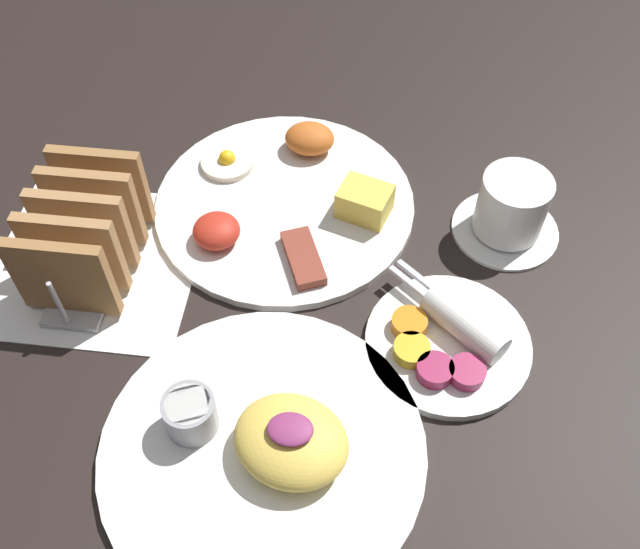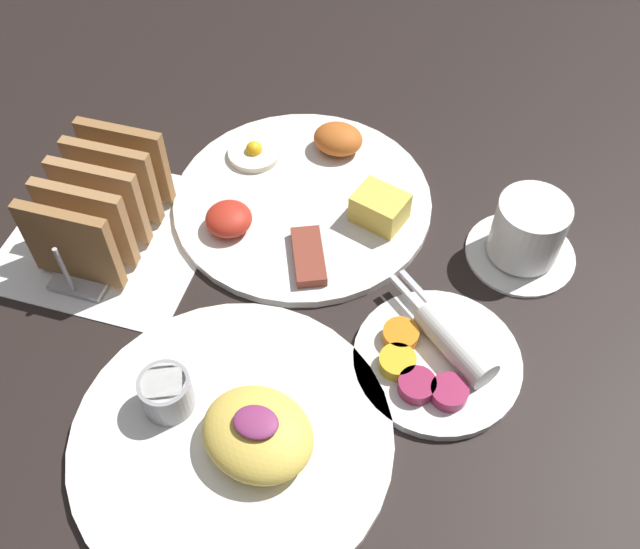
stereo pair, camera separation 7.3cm
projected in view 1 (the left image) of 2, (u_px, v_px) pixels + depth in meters
ground_plane at (270, 319)px, 0.73m from camera, size 3.00×3.00×0.00m
napkin_flat at (97, 262)px, 0.78m from camera, size 0.22×0.22×0.00m
plate_breakfast at (287, 199)px, 0.82m from camera, size 0.30×0.30×0.05m
plate_condiments at (448, 340)px, 0.71m from camera, size 0.17×0.17×0.04m
plate_foreground at (265, 444)px, 0.64m from camera, size 0.30×0.30×0.06m
toast_rack at (85, 232)px, 0.74m from camera, size 0.10×0.18×0.10m
coffee_cup at (511, 209)px, 0.78m from camera, size 0.12×0.12×0.08m
teaspoon at (343, 454)px, 0.64m from camera, size 0.06×0.12×0.01m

